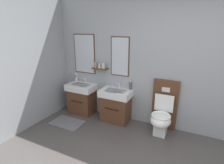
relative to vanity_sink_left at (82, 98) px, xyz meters
The scene contains 10 objects.
wall_back 2.25m from the vanity_sink_left, ahead, with size 5.45×0.27×2.68m.
bath_mat 0.68m from the vanity_sink_left, 90.00° to the right, with size 0.68×0.44×0.01m, color slate.
vanity_sink_left is the anchor object (origin of this frame).
tap_on_left_sink 0.43m from the vanity_sink_left, 90.00° to the left, with size 0.03×0.13×0.11m.
vanity_sink_right 0.88m from the vanity_sink_left, ahead, with size 0.65×0.45×0.70m.
tap_on_right_sink 0.98m from the vanity_sink_left, 10.25° to the left, with size 0.03×0.13×0.11m.
toilet 1.86m from the vanity_sink_left, ahead, with size 0.48×0.62×1.00m.
toothbrush_cup 0.49m from the vanity_sink_left, 149.25° to the left, with size 0.07×0.07×0.21m.
soap_dispenser 1.22m from the vanity_sink_left, ahead, with size 0.06×0.06×0.20m.
folded_hand_towel 0.92m from the vanity_sink_left, ahead, with size 0.22×0.16×0.04m, color gray.
Camera 1 is at (0.31, -1.33, 1.95)m, focal length 28.50 mm.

